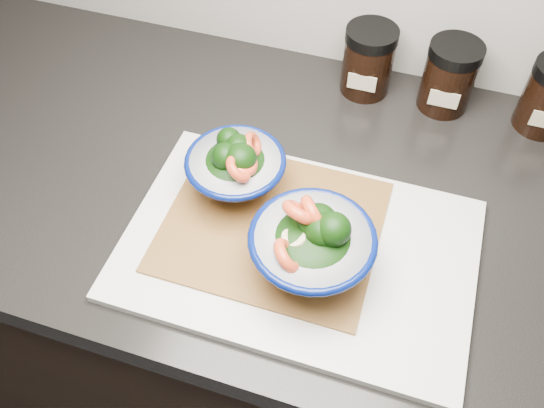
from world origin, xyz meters
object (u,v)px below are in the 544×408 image
(cutting_board, at_px, (298,249))
(spice_jar_a, at_px, (368,60))
(bowl_left, at_px, (236,168))
(spice_jar_b, at_px, (449,76))
(bowl_right, at_px, (312,246))

(cutting_board, xyz_separation_m, spice_jar_a, (0.01, 0.35, 0.05))
(bowl_left, height_order, spice_jar_b, bowl_left)
(cutting_board, distance_m, spice_jar_a, 0.35)
(spice_jar_b, bearing_deg, bowl_right, -107.21)
(bowl_right, height_order, spice_jar_b, bowl_right)
(cutting_board, distance_m, spice_jar_b, 0.38)
(spice_jar_b, bearing_deg, cutting_board, -112.00)
(bowl_right, relative_size, spice_jar_b, 1.35)
(bowl_left, bearing_deg, cutting_board, -30.69)
(bowl_left, xyz_separation_m, spice_jar_a, (0.12, 0.28, -0.00))
(bowl_left, relative_size, spice_jar_a, 1.20)
(spice_jar_a, bearing_deg, spice_jar_b, 0.00)
(spice_jar_a, height_order, spice_jar_b, same)
(cutting_board, relative_size, bowl_right, 2.94)
(spice_jar_a, bearing_deg, bowl_right, -88.30)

